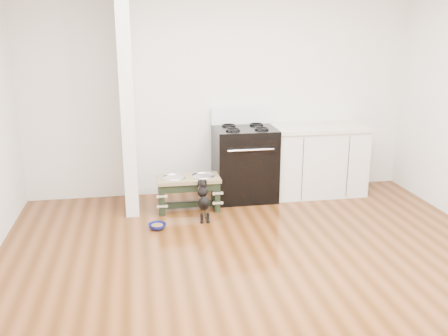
% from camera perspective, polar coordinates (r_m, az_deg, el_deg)
% --- Properties ---
extents(ground, '(5.00, 5.00, 0.00)m').
position_cam_1_polar(ground, '(4.52, 5.06, -12.50)').
color(ground, '#47250C').
rests_on(ground, ground).
extents(room_shell, '(5.00, 5.00, 5.00)m').
position_cam_1_polar(room_shell, '(4.01, 5.62, 8.30)').
color(room_shell, silver).
rests_on(room_shell, ground).
extents(partition_wall, '(0.15, 0.80, 2.70)m').
position_cam_1_polar(partition_wall, '(5.99, -11.01, 7.99)').
color(partition_wall, silver).
rests_on(partition_wall, ground).
extents(oven_range, '(0.76, 0.69, 1.14)m').
position_cam_1_polar(oven_range, '(6.36, 2.36, 0.70)').
color(oven_range, black).
rests_on(oven_range, ground).
extents(cabinet_run, '(1.24, 0.64, 0.91)m').
position_cam_1_polar(cabinet_run, '(6.65, 10.60, 0.91)').
color(cabinet_run, silver).
rests_on(cabinet_run, ground).
extents(dog_feeder, '(0.75, 0.40, 0.43)m').
position_cam_1_polar(dog_feeder, '(6.00, -4.08, -2.12)').
color(dog_feeder, black).
rests_on(dog_feeder, ground).
extents(puppy, '(0.13, 0.38, 0.46)m').
position_cam_1_polar(puppy, '(5.70, -2.37, -3.52)').
color(puppy, black).
rests_on(puppy, ground).
extents(floor_bowl, '(0.21, 0.21, 0.06)m').
position_cam_1_polar(floor_bowl, '(5.55, -7.64, -6.62)').
color(floor_bowl, navy).
rests_on(floor_bowl, ground).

